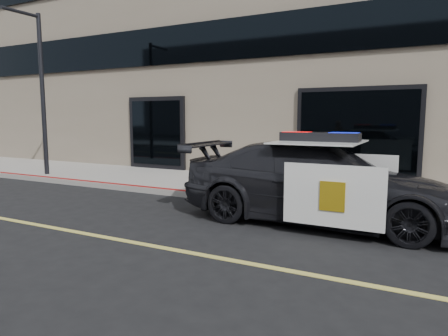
% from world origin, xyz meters
% --- Properties ---
extents(ground, '(120.00, 120.00, 0.00)m').
position_xyz_m(ground, '(0.00, 0.00, 0.00)').
color(ground, black).
rests_on(ground, ground).
extents(sidewalk_n, '(60.00, 3.50, 0.15)m').
position_xyz_m(sidewalk_n, '(0.00, 5.25, 0.07)').
color(sidewalk_n, gray).
rests_on(sidewalk_n, ground).
extents(police_car, '(2.41, 5.30, 1.74)m').
position_xyz_m(police_car, '(-0.99, 2.69, 0.78)').
color(police_car, black).
rests_on(police_car, ground).
extents(fire_hydrant, '(0.36, 0.50, 0.80)m').
position_xyz_m(fire_hydrant, '(-4.58, 4.17, 0.53)').
color(fire_hydrant, '#E8E7C1').
rests_on(fire_hydrant, sidewalk_n).
extents(street_light, '(0.14, 1.30, 5.12)m').
position_xyz_m(street_light, '(-10.35, 3.98, 2.98)').
color(street_light, black).
rests_on(street_light, sidewalk_n).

